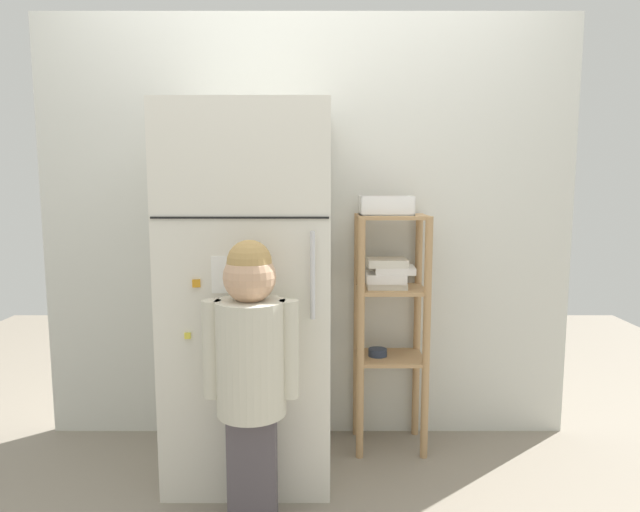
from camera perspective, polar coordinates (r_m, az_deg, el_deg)
name	(u,v)px	position (r m, az deg, el deg)	size (l,w,h in m)	color
ground_plane	(308,465)	(2.79, -1.24, -20.59)	(6.00, 6.00, 0.00)	gray
kitchen_wall_back	(309,231)	(2.86, -1.11, 2.59)	(2.70, 0.03, 2.14)	silver
refrigerator	(254,292)	(2.55, -6.81, -3.72)	(0.70, 0.70, 1.64)	silver
child_standing	(253,357)	(2.12, -6.88, -10.17)	(0.36, 0.26, 1.11)	#514A50
pantry_shelf_unit	(391,303)	(2.75, 7.31, -4.80)	(0.35, 0.29, 1.16)	tan
fruit_bin	(388,207)	(2.69, 6.95, 4.97)	(0.25, 0.18, 0.09)	white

